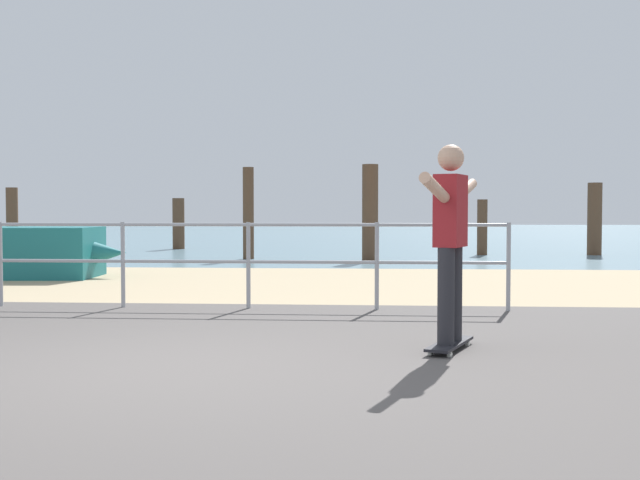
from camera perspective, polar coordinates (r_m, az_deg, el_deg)
ground_plane at (r=4.91m, az=-16.63°, el=-11.87°), size 24.00×10.00×0.04m
beach_strip at (r=12.62m, az=-3.63°, el=-3.21°), size 24.00×6.00×0.04m
sea_surface at (r=40.50m, az=1.73°, el=0.50°), size 72.00×50.00×0.04m
railing_fence at (r=9.83m, az=-18.65°, el=-0.79°), size 10.76×0.05×1.05m
skateboard at (r=6.57m, az=9.60°, el=-7.63°), size 0.48×0.82×0.08m
skateboarder at (r=6.48m, az=9.65°, el=0.67°), size 0.61×1.38×1.65m
groyne_post_0 at (r=20.45m, az=-21.87°, el=1.17°), size 0.28×0.28×1.76m
groyne_post_1 at (r=23.90m, az=-10.45°, el=1.19°), size 0.36×0.36×1.57m
groyne_post_2 at (r=18.68m, az=-5.34°, el=1.97°), size 0.27×0.27×2.24m
groyne_post_3 at (r=18.08m, az=3.74°, el=2.02°), size 0.38×0.38×2.27m
groyne_post_4 at (r=20.77m, az=11.94°, el=0.91°), size 0.27×0.27×1.49m
groyne_post_5 at (r=21.50m, az=19.70°, el=1.46°), size 0.37×0.37×1.93m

